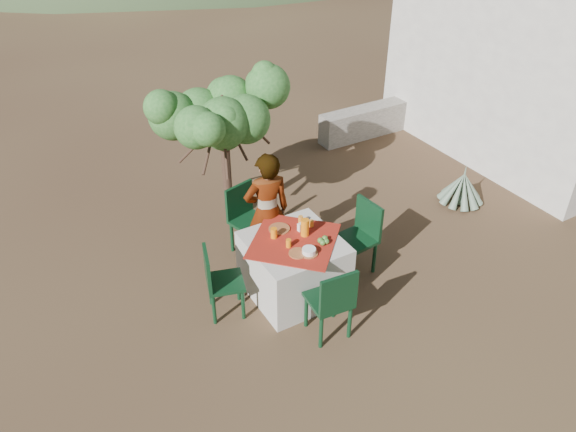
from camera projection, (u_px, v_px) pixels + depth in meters
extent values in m
plane|color=#3C271B|center=(317.00, 306.00, 6.61)|extent=(160.00, 160.00, 0.00)
cube|color=beige|center=(294.00, 267.00, 6.61)|extent=(1.02, 1.02, 0.75)
cube|color=#A02817|center=(294.00, 241.00, 6.40)|extent=(1.30, 1.30, 0.01)
cylinder|color=black|center=(250.00, 248.00, 7.16)|extent=(0.05, 0.05, 0.46)
cylinder|color=black|center=(270.00, 236.00, 7.36)|extent=(0.05, 0.05, 0.46)
cylinder|color=black|center=(232.00, 237.00, 7.36)|extent=(0.05, 0.05, 0.46)
cylinder|color=black|center=(252.00, 226.00, 7.57)|extent=(0.05, 0.05, 0.46)
cube|color=black|center=(250.00, 222.00, 7.23)|extent=(0.53, 0.53, 0.04)
cube|color=black|center=(239.00, 200.00, 7.21)|extent=(0.43, 0.15, 0.45)
cylinder|color=black|center=(334.00, 301.00, 6.33)|extent=(0.05, 0.05, 0.46)
cylinder|color=black|center=(306.00, 310.00, 6.21)|extent=(0.05, 0.05, 0.46)
cylinder|color=black|center=(350.00, 321.00, 6.07)|extent=(0.05, 0.05, 0.46)
cylinder|color=black|center=(321.00, 331.00, 5.95)|extent=(0.05, 0.05, 0.46)
cube|color=black|center=(329.00, 300.00, 6.01)|extent=(0.47, 0.47, 0.04)
cube|color=black|center=(339.00, 294.00, 5.72)|extent=(0.44, 0.08, 0.45)
cylinder|color=black|center=(243.00, 304.00, 6.31)|extent=(0.04, 0.04, 0.43)
cylinder|color=black|center=(238.00, 285.00, 6.58)|extent=(0.04, 0.04, 0.43)
cylinder|color=black|center=(214.00, 309.00, 6.25)|extent=(0.04, 0.04, 0.43)
cylinder|color=black|center=(210.00, 290.00, 6.52)|extent=(0.04, 0.04, 0.43)
cube|color=black|center=(225.00, 282.00, 6.29)|extent=(0.50, 0.50, 0.04)
cube|color=black|center=(207.00, 269.00, 6.13)|extent=(0.15, 0.40, 0.43)
cylinder|color=black|center=(334.00, 253.00, 7.06)|extent=(0.05, 0.05, 0.47)
cylinder|color=black|center=(353.00, 267.00, 6.82)|extent=(0.05, 0.05, 0.47)
cylinder|color=black|center=(355.00, 243.00, 7.23)|extent=(0.05, 0.05, 0.47)
cylinder|color=black|center=(374.00, 257.00, 7.00)|extent=(0.05, 0.05, 0.47)
cube|color=black|center=(355.00, 240.00, 6.90)|extent=(0.48, 0.48, 0.04)
cube|color=black|center=(369.00, 218.00, 6.85)|extent=(0.09, 0.44, 0.46)
imported|color=#8C6651|center=(267.00, 212.00, 6.84)|extent=(0.63, 0.47, 1.58)
cylinder|color=#422D21|center=(227.00, 176.00, 7.69)|extent=(0.12, 0.12, 1.44)
sphere|color=#256023|center=(224.00, 128.00, 7.29)|extent=(0.62, 0.62, 0.62)
sphere|color=#256023|center=(262.00, 108.00, 7.43)|extent=(0.58, 0.58, 0.58)
sphere|color=#256023|center=(183.00, 127.00, 7.09)|extent=(0.54, 0.54, 0.54)
sphere|color=#256023|center=(212.00, 97.00, 7.62)|extent=(0.56, 0.56, 0.56)
sphere|color=#256023|center=(245.00, 139.00, 6.91)|extent=(0.49, 0.49, 0.49)
sphere|color=slate|center=(460.00, 200.00, 8.46)|extent=(0.22, 0.22, 0.22)
cone|color=slate|center=(463.00, 183.00, 8.30)|extent=(0.12, 0.12, 0.64)
cone|color=slate|center=(466.00, 184.00, 8.43)|extent=(0.38, 0.24, 0.55)
cone|color=slate|center=(460.00, 183.00, 8.46)|extent=(0.27, 0.36, 0.56)
cone|color=slate|center=(454.00, 184.00, 8.44)|extent=(0.15, 0.39, 0.54)
cone|color=slate|center=(452.00, 186.00, 8.38)|extent=(0.31, 0.33, 0.56)
cone|color=slate|center=(454.00, 189.00, 8.30)|extent=(0.39, 0.19, 0.54)
cone|color=slate|center=(458.00, 192.00, 8.24)|extent=(0.38, 0.24, 0.55)
cone|color=slate|center=(464.00, 193.00, 8.22)|extent=(0.27, 0.36, 0.56)
cone|color=slate|center=(470.00, 192.00, 8.24)|extent=(0.15, 0.39, 0.54)
cone|color=slate|center=(472.00, 189.00, 8.30)|extent=(0.31, 0.33, 0.56)
cone|color=slate|center=(470.00, 186.00, 8.37)|extent=(0.39, 0.19, 0.54)
cube|color=white|center=(544.00, 59.00, 9.38)|extent=(3.20, 4.20, 3.00)
cube|color=gray|center=(382.00, 117.00, 10.39)|extent=(2.60, 0.35, 0.55)
cylinder|color=brown|center=(279.00, 229.00, 6.58)|extent=(0.25, 0.25, 0.01)
cylinder|color=brown|center=(298.00, 253.00, 6.19)|extent=(0.21, 0.21, 0.01)
cylinder|color=orange|center=(274.00, 233.00, 6.41)|extent=(0.08, 0.08, 0.12)
cylinder|color=orange|center=(289.00, 243.00, 6.27)|extent=(0.06, 0.06, 0.10)
cylinder|color=orange|center=(305.00, 227.00, 6.43)|extent=(0.10, 0.10, 0.21)
cylinder|color=brown|center=(309.00, 253.00, 6.19)|extent=(0.20, 0.20, 0.01)
cylinder|color=white|center=(309.00, 251.00, 6.17)|extent=(0.15, 0.15, 0.06)
cylinder|color=orange|center=(311.00, 223.00, 6.61)|extent=(0.05, 0.05, 0.08)
cylinder|color=orange|center=(301.00, 219.00, 6.67)|extent=(0.06, 0.06, 0.09)
cube|color=white|center=(301.00, 227.00, 6.54)|extent=(0.08, 0.06, 0.10)
sphere|color=#467E2E|center=(320.00, 240.00, 6.34)|extent=(0.07, 0.07, 0.07)
sphere|color=#467E2E|center=(325.00, 238.00, 6.38)|extent=(0.07, 0.07, 0.07)
sphere|color=#467E2E|center=(326.00, 241.00, 6.33)|extent=(0.07, 0.07, 0.07)
sphere|color=#467E2E|center=(323.00, 243.00, 6.31)|extent=(0.07, 0.07, 0.07)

